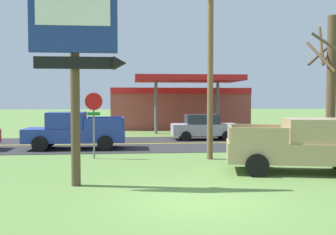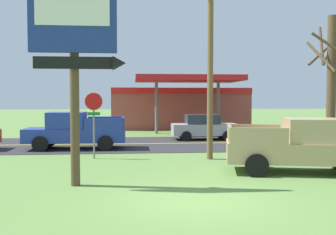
{
  "view_description": "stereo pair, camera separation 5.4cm",
  "coord_description": "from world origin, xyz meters",
  "px_view_note": "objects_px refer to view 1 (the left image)",
  "views": [
    {
      "loc": [
        -1.71,
        -9.99,
        2.67
      ],
      "look_at": [
        0.0,
        8.0,
        1.8
      ],
      "focal_mm": 41.88,
      "sensor_mm": 36.0,
      "label": 1
    },
    {
      "loc": [
        -1.66,
        -9.99,
        2.67
      ],
      "look_at": [
        0.0,
        8.0,
        1.8
      ],
      "focal_mm": 41.88,
      "sensor_mm": 36.0,
      "label": 2
    }
  ],
  "objects_px": {
    "gas_station": "(178,107)",
    "car_silver_far_lane": "(203,127)",
    "pickup_blue_on_road": "(74,131)",
    "stop_sign": "(94,113)",
    "utility_pole": "(210,49)",
    "motel_sign": "(76,37)",
    "bare_tree": "(331,83)",
    "pickup_tan_parked_on_lawn": "(302,146)"
  },
  "relations": [
    {
      "from": "gas_station",
      "to": "car_silver_far_lane",
      "type": "relative_size",
      "value": 2.86
    },
    {
      "from": "car_silver_far_lane",
      "to": "pickup_blue_on_road",
      "type": "bearing_deg",
      "value": -152.48
    },
    {
      "from": "stop_sign",
      "to": "car_silver_far_lane",
      "type": "xyz_separation_m",
      "value": [
        6.33,
        7.42,
        -1.2
      ]
    },
    {
      "from": "stop_sign",
      "to": "utility_pole",
      "type": "distance_m",
      "value": 5.88
    },
    {
      "from": "motel_sign",
      "to": "stop_sign",
      "type": "distance_m",
      "value": 6.09
    },
    {
      "from": "utility_pole",
      "to": "gas_station",
      "type": "height_order",
      "value": "utility_pole"
    },
    {
      "from": "utility_pole",
      "to": "pickup_blue_on_road",
      "type": "distance_m",
      "value": 8.55
    },
    {
      "from": "bare_tree",
      "to": "gas_station",
      "type": "xyz_separation_m",
      "value": [
        -4.4,
        19.12,
        -1.4
      ]
    },
    {
      "from": "motel_sign",
      "to": "bare_tree",
      "type": "bearing_deg",
      "value": 22.88
    },
    {
      "from": "utility_pole",
      "to": "pickup_tan_parked_on_lawn",
      "type": "distance_m",
      "value": 5.84
    },
    {
      "from": "motel_sign",
      "to": "bare_tree",
      "type": "distance_m",
      "value": 11.28
    },
    {
      "from": "utility_pole",
      "to": "car_silver_far_lane",
      "type": "height_order",
      "value": "utility_pole"
    },
    {
      "from": "utility_pole",
      "to": "gas_station",
      "type": "xyz_separation_m",
      "value": [
        0.84,
        18.53,
        -2.92
      ]
    },
    {
      "from": "stop_sign",
      "to": "car_silver_far_lane",
      "type": "bearing_deg",
      "value": 49.53
    },
    {
      "from": "bare_tree",
      "to": "motel_sign",
      "type": "bearing_deg",
      "value": -157.12
    },
    {
      "from": "motel_sign",
      "to": "bare_tree",
      "type": "height_order",
      "value": "motel_sign"
    },
    {
      "from": "stop_sign",
      "to": "gas_station",
      "type": "height_order",
      "value": "gas_station"
    },
    {
      "from": "motel_sign",
      "to": "gas_station",
      "type": "relative_size",
      "value": 0.55
    },
    {
      "from": "stop_sign",
      "to": "motel_sign",
      "type": "bearing_deg",
      "value": -89.85
    },
    {
      "from": "stop_sign",
      "to": "car_silver_far_lane",
      "type": "relative_size",
      "value": 0.7
    },
    {
      "from": "pickup_tan_parked_on_lawn",
      "to": "car_silver_far_lane",
      "type": "distance_m",
      "value": 11.57
    },
    {
      "from": "utility_pole",
      "to": "bare_tree",
      "type": "relative_size",
      "value": 1.45
    },
    {
      "from": "motel_sign",
      "to": "gas_station",
      "type": "xyz_separation_m",
      "value": [
        5.94,
        23.49,
        -2.56
      ]
    },
    {
      "from": "pickup_blue_on_road",
      "to": "motel_sign",
      "type": "bearing_deg",
      "value": -81.39
    },
    {
      "from": "motel_sign",
      "to": "gas_station",
      "type": "distance_m",
      "value": 24.36
    },
    {
      "from": "pickup_blue_on_road",
      "to": "car_silver_far_lane",
      "type": "relative_size",
      "value": 1.24
    },
    {
      "from": "car_silver_far_lane",
      "to": "motel_sign",
      "type": "bearing_deg",
      "value": -115.94
    },
    {
      "from": "motel_sign",
      "to": "utility_pole",
      "type": "relative_size",
      "value": 0.73
    },
    {
      "from": "utility_pole",
      "to": "motel_sign",
      "type": "bearing_deg",
      "value": -135.82
    },
    {
      "from": "bare_tree",
      "to": "gas_station",
      "type": "height_order",
      "value": "bare_tree"
    },
    {
      "from": "stop_sign",
      "to": "pickup_blue_on_road",
      "type": "xyz_separation_m",
      "value": [
        -1.35,
        3.42,
        -1.06
      ]
    },
    {
      "from": "stop_sign",
      "to": "pickup_tan_parked_on_lawn",
      "type": "distance_m",
      "value": 8.83
    },
    {
      "from": "bare_tree",
      "to": "car_silver_far_lane",
      "type": "distance_m",
      "value": 9.84
    },
    {
      "from": "motel_sign",
      "to": "stop_sign",
      "type": "relative_size",
      "value": 2.26
    },
    {
      "from": "motel_sign",
      "to": "stop_sign",
      "type": "xyz_separation_m",
      "value": [
        -0.01,
        5.57,
        -2.48
      ]
    },
    {
      "from": "gas_station",
      "to": "car_silver_far_lane",
      "type": "bearing_deg",
      "value": -87.94
    },
    {
      "from": "bare_tree",
      "to": "pickup_blue_on_road",
      "type": "distance_m",
      "value": 12.8
    },
    {
      "from": "car_silver_far_lane",
      "to": "stop_sign",
      "type": "bearing_deg",
      "value": -130.47
    },
    {
      "from": "motel_sign",
      "to": "utility_pole",
      "type": "xyz_separation_m",
      "value": [
        5.1,
        4.95,
        0.35
      ]
    },
    {
      "from": "gas_station",
      "to": "car_silver_far_lane",
      "type": "xyz_separation_m",
      "value": [
        0.38,
        -10.5,
        -1.11
      ]
    },
    {
      "from": "stop_sign",
      "to": "utility_pole",
      "type": "relative_size",
      "value": 0.32
    },
    {
      "from": "motel_sign",
      "to": "pickup_blue_on_road",
      "type": "distance_m",
      "value": 9.75
    }
  ]
}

